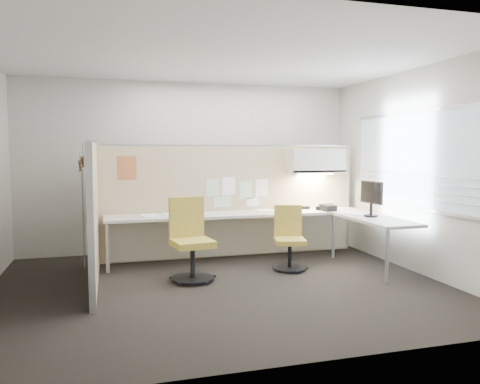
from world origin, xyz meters
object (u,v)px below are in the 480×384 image
object	(u,v)px
monitor	(371,196)
phone	(328,208)
chair_left	(191,242)
chair_right	(289,240)
desk	(263,222)

from	to	relation	value
monitor	phone	world-z (taller)	monitor
chair_left	chair_right	bearing A→B (deg)	-2.43
chair_left	phone	world-z (taller)	chair_left
desk	phone	size ratio (longest dim) A/B	16.51
chair_left	monitor	distance (m)	2.66
desk	monitor	distance (m)	1.62
chair_right	phone	distance (m)	1.10
chair_left	phone	distance (m)	2.44
phone	chair_left	bearing A→B (deg)	-174.38
desk	phone	xyz separation A→B (m)	(1.07, -0.00, 0.18)
desk	chair_left	bearing A→B (deg)	-149.73
desk	phone	bearing A→B (deg)	-0.15
desk	chair_right	world-z (taller)	chair_right
chair_left	desk	bearing A→B (deg)	21.45
chair_right	monitor	xyz separation A→B (m)	(1.17, -0.20, 0.61)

